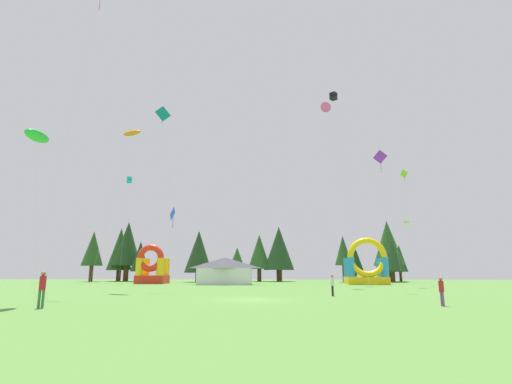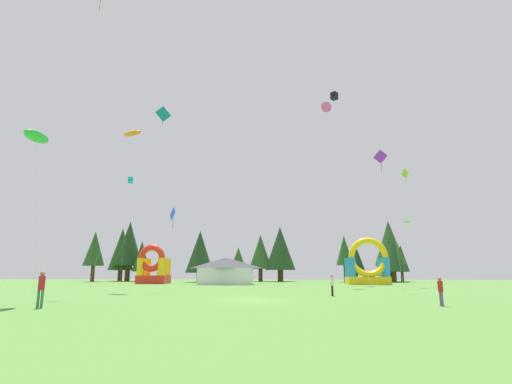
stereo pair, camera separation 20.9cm
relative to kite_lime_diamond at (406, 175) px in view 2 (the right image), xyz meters
The scene contains 30 objects.
ground_plane 35.58m from the kite_lime_diamond, 127.04° to the right, with size 120.00×120.00×0.00m, color #548438.
kite_lime_diamond is the anchor object (origin of this frame).
kite_cyan_box 40.27m from the kite_lime_diamond, behind, with size 1.07×3.68×16.01m.
kite_purple_diamond 17.92m from the kite_lime_diamond, 115.43° to the right, with size 1.06×2.77×12.99m.
kite_white_box 9.62m from the kite_lime_diamond, 110.93° to the right, with size 2.53×1.32×8.01m.
kite_teal_diamond 33.05m from the kite_lime_diamond, 153.33° to the right, with size 3.57×0.98×18.38m.
kite_blue_diamond 33.26m from the kite_lime_diamond, 146.55° to the right, with size 0.80×1.65×7.35m.
kite_pink_delta 14.61m from the kite_lime_diamond, 154.81° to the right, with size 5.50×1.64×23.02m.
kite_orange_parafoil 35.91m from the kite_lime_diamond, 152.05° to the right, with size 5.66×3.71×15.43m.
kite_green_parafoil 44.83m from the kite_lime_diamond, 135.99° to the right, with size 1.32×3.32×10.20m.
kite_black_box 15.74m from the kite_lime_diamond, 163.80° to the left, with size 3.72×3.45×28.10m.
person_far_side 29.09m from the kite_lime_diamond, 121.80° to the right, with size 0.37×0.37×1.60m.
person_left_edge 46.14m from the kite_lime_diamond, 132.71° to the right, with size 0.40×0.40×1.88m.
person_midfield 34.33m from the kite_lime_diamond, 106.28° to the right, with size 0.32×0.32×1.56m.
inflatable_red_slide 13.92m from the kite_lime_diamond, 141.37° to the left, with size 5.70×3.73×6.45m.
inflatable_blue_arch 38.86m from the kite_lime_diamond, 169.94° to the left, with size 4.25×4.07×5.74m.
festival_tent 27.94m from the kite_lime_diamond, behind, with size 7.24×3.94×3.69m.
tree_row_0 53.12m from the kite_lime_diamond, 162.29° to the left, with size 3.66×3.66×8.78m.
tree_row_1 50.88m from the kite_lime_diamond, 157.44° to the left, with size 4.50×4.50×9.68m.
tree_row_2 48.65m from the kite_lime_diamond, 157.92° to the left, with size 4.99×4.99×10.73m.
tree_row_3 45.52m from the kite_lime_diamond, 158.88° to the left, with size 3.12×3.12×6.99m.
tree_row_4 35.11m from the kite_lime_diamond, 155.27° to the left, with size 4.73×4.73×8.62m.
tree_row_5 31.61m from the kite_lime_diamond, 145.14° to the left, with size 3.18×3.18×5.93m.
tree_row_6 29.10m from the kite_lime_diamond, 138.15° to the left, with size 4.03×4.03×8.31m.
tree_row_7 26.59m from the kite_lime_diamond, 132.55° to the left, with size 5.38×5.38×9.71m.
tree_row_8 18.67m from the kite_lime_diamond, 112.53° to the left, with size 2.88×2.88×7.75m.
tree_row_9 21.31m from the kite_lime_diamond, 101.51° to the left, with size 3.25×3.25×6.63m.
tree_row_10 18.07m from the kite_lime_diamond, 82.92° to the left, with size 4.12×4.12×7.09m.
tree_row_11 19.40m from the kite_lime_diamond, 82.98° to the left, with size 5.22×5.22×10.57m.
tree_row_12 22.99m from the kite_lime_diamond, 76.60° to the left, with size 2.68×2.68×6.48m.
Camera 2 is at (1.73, -26.78, 1.90)m, focal length 27.51 mm.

